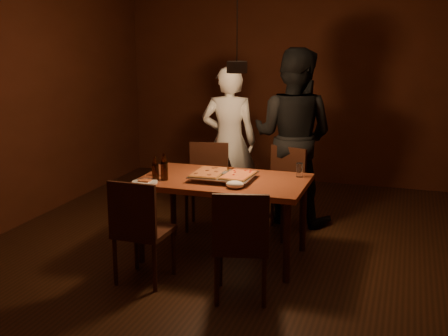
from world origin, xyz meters
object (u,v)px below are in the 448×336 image
(chair_far_left, at_px, (208,177))
(diner_dark, at_px, (293,136))
(beer_bottle_b, at_px, (164,167))
(diner_white, at_px, (229,142))
(dining_table, at_px, (224,187))
(beer_bottle_a, at_px, (155,168))
(chair_near_left, at_px, (139,222))
(pendant_lamp, at_px, (237,66))
(pizza_tray, at_px, (223,177))
(chair_far_right, at_px, (282,183))
(plate_slice, at_px, (145,182))
(chair_near_right, at_px, (241,236))

(chair_far_left, relative_size, diner_dark, 0.26)
(diner_dark, bearing_deg, beer_bottle_b, 68.08)
(beer_bottle_b, distance_m, diner_white, 1.47)
(dining_table, height_order, beer_bottle_a, beer_bottle_a)
(beer_bottle_b, bearing_deg, chair_near_left, -87.84)
(chair_near_left, distance_m, pendant_lamp, 1.58)
(chair_near_left, bearing_deg, dining_table, 60.38)
(beer_bottle_b, bearing_deg, pendant_lamp, 21.87)
(pizza_tray, bearing_deg, chair_far_right, 64.86)
(chair_far_right, height_order, plate_slice, chair_far_right)
(chair_far_right, relative_size, chair_near_left, 1.11)
(pizza_tray, relative_size, diner_white, 0.32)
(pizza_tray, distance_m, pendant_lamp, 0.99)
(pizza_tray, bearing_deg, beer_bottle_b, -162.32)
(chair_far_left, relative_size, plate_slice, 2.19)
(chair_near_left, height_order, chair_near_right, same)
(diner_white, xyz_separation_m, pendant_lamp, (0.46, -1.23, 0.91))
(diner_dark, bearing_deg, chair_near_right, 99.75)
(chair_far_right, height_order, pizza_tray, chair_far_right)
(diner_white, relative_size, pendant_lamp, 1.54)
(beer_bottle_b, bearing_deg, diner_dark, 59.25)
(chair_far_left, distance_m, pendant_lamp, 1.54)
(diner_dark, relative_size, pendant_lamp, 1.73)
(chair_far_left, xyz_separation_m, diner_dark, (0.82, 0.46, 0.41))
(beer_bottle_a, relative_size, beer_bottle_b, 0.92)
(diner_white, bearing_deg, pendant_lamp, 99.14)
(beer_bottle_a, height_order, diner_white, diner_white)
(beer_bottle_a, height_order, plate_slice, beer_bottle_a)
(chair_far_left, bearing_deg, diner_dark, -161.57)
(pendant_lamp, bearing_deg, dining_table, -165.43)
(chair_near_left, bearing_deg, pendant_lamp, 55.87)
(pendant_lamp, bearing_deg, chair_near_left, -125.56)
(chair_far_left, distance_m, beer_bottle_b, 1.06)
(chair_near_right, xyz_separation_m, beer_bottle_b, (-0.90, 0.61, 0.34))
(beer_bottle_b, height_order, diner_white, diner_white)
(beer_bottle_a, distance_m, diner_dark, 1.77)
(chair_far_left, bearing_deg, dining_table, 108.81)
(chair_near_right, relative_size, pizza_tray, 0.93)
(chair_near_right, xyz_separation_m, pizza_tray, (-0.41, 0.80, 0.24))
(beer_bottle_a, bearing_deg, beer_bottle_b, 31.76)
(plate_slice, xyz_separation_m, diner_dark, (0.99, 1.61, 0.19))
(chair_far_left, distance_m, diner_dark, 1.03)
(chair_far_right, height_order, chair_near_left, same)
(chair_near_left, height_order, diner_dark, diner_dark)
(dining_table, height_order, pizza_tray, pizza_tray)
(dining_table, bearing_deg, chair_near_right, -63.63)
(chair_near_left, distance_m, pizza_tray, 0.92)
(beer_bottle_b, bearing_deg, diner_white, 84.64)
(chair_far_right, bearing_deg, pizza_tray, 87.80)
(chair_near_left, xyz_separation_m, plate_slice, (-0.14, 0.42, 0.22))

